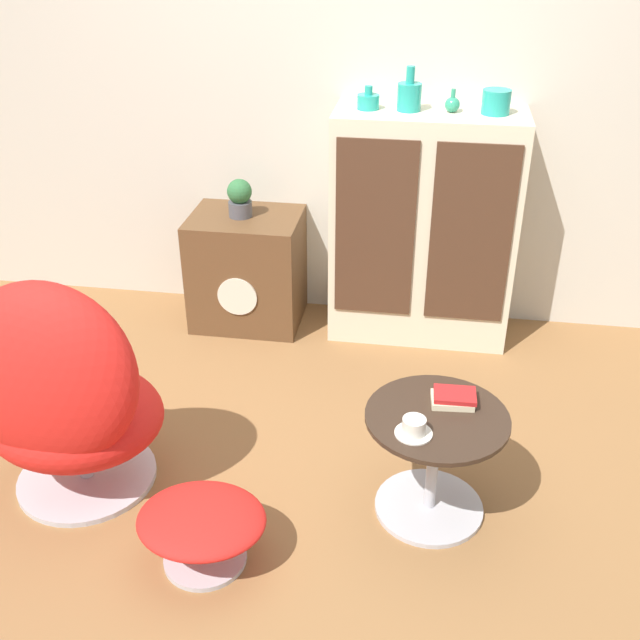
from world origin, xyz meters
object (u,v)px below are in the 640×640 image
at_px(teacup, 414,428).
at_px(potted_plant, 240,198).
at_px(sideboard, 423,228).
at_px(vase_inner_left, 409,95).
at_px(tv_console, 247,269).
at_px(book_stack, 453,398).
at_px(ottoman, 202,524).
at_px(vase_inner_right, 452,104).
at_px(coffee_table, 433,457).
at_px(vase_leftmost, 368,101).
at_px(egg_chair, 62,398).
at_px(vase_rightmost, 496,102).

bearing_deg(teacup, potted_plant, 123.55).
xyz_separation_m(sideboard, vase_inner_left, (-0.11, 0.00, 0.66)).
bearing_deg(tv_console, book_stack, -49.26).
bearing_deg(teacup, ottoman, -159.56).
bearing_deg(vase_inner_right, coffee_table, -89.28).
relative_size(tv_console, book_stack, 3.67).
relative_size(sideboard, vase_inner_right, 11.07).
height_order(sideboard, vase_leftmost, vase_leftmost).
bearing_deg(egg_chair, ottoman, -24.73).
bearing_deg(book_stack, vase_inner_right, 93.17).
bearing_deg(coffee_table, book_stack, 57.70).
bearing_deg(teacup, book_stack, 56.78).
bearing_deg(vase_inner_right, sideboard, -177.64).
xyz_separation_m(egg_chair, vase_inner_right, (1.37, 1.49, 0.78)).
relative_size(vase_inner_left, potted_plant, 1.02).
xyz_separation_m(coffee_table, vase_inner_left, (-0.22, 1.39, 1.00)).
bearing_deg(ottoman, teacup, 20.44).
height_order(egg_chair, teacup, egg_chair).
xyz_separation_m(ottoman, vase_inner_right, (0.77, 1.77, 1.05)).
bearing_deg(ottoman, book_stack, 29.18).
relative_size(tv_console, coffee_table, 1.17).
bearing_deg(tv_console, ottoman, -81.63).
distance_m(ottoman, coffee_table, 0.88).
distance_m(coffee_table, book_stack, 0.24).
bearing_deg(coffee_table, vase_inner_right, 90.72).
bearing_deg(ottoman, vase_inner_left, 72.30).
bearing_deg(vase_rightmost, vase_inner_left, -180.00).
relative_size(vase_rightmost, potted_plant, 0.66).
relative_size(coffee_table, teacup, 3.95).
height_order(vase_inner_right, book_stack, vase_inner_right).
bearing_deg(egg_chair, vase_inner_left, 52.06).
relative_size(teacup, book_stack, 0.79).
bearing_deg(coffee_table, ottoman, -154.04).
bearing_deg(sideboard, vase_inner_left, 177.96).
relative_size(ottoman, book_stack, 2.72).
height_order(vase_leftmost, teacup, vase_leftmost).
xyz_separation_m(vase_inner_left, potted_plant, (-0.84, -0.03, -0.54)).
bearing_deg(ottoman, tv_console, 98.37).
height_order(ottoman, vase_inner_left, vase_inner_left).
height_order(tv_console, vase_inner_right, vase_inner_right).
height_order(vase_rightmost, teacup, vase_rightmost).
xyz_separation_m(tv_console, vase_rightmost, (1.22, 0.03, 0.94)).
height_order(sideboard, potted_plant, sideboard).
height_order(potted_plant, teacup, potted_plant).
xyz_separation_m(vase_leftmost, teacup, (0.33, -1.51, -0.75)).
distance_m(sideboard, potted_plant, 0.96).
bearing_deg(tv_console, vase_rightmost, 1.33).
relative_size(tv_console, potted_plant, 3.08).
distance_m(vase_rightmost, potted_plant, 1.35).
relative_size(sideboard, potted_plant, 5.96).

